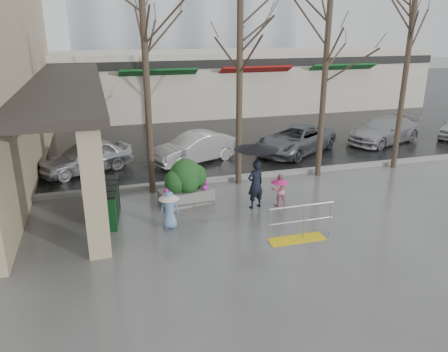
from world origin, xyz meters
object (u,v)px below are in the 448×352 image
car_a (86,157)px  car_b (195,148)px  woman (256,166)px  car_c (295,139)px  tree_east (411,31)px  planter (186,182)px  handrail (299,227)px  child_blue (169,207)px  child_pink (279,188)px  tree_west (144,42)px  car_d (384,130)px  news_boxes (111,202)px  tree_mideast (327,47)px  tree_midwest (240,37)px

car_a → car_b: 4.49m
woman → car_c: bearing=-141.3°
tree_east → planter: 10.27m
car_b → car_c: same height
handrail → child_blue: (-3.27, 1.74, 0.29)m
car_c → child_pink: bearing=-62.0°
tree_west → car_b: (2.26, 3.07, -4.45)m
car_d → car_a: bearing=-107.4°
news_boxes → woman: bearing=1.2°
tree_mideast → tree_east: 3.54m
tree_west → car_d: size_ratio=1.57×
planter → news_boxes: (-2.44, -0.61, -0.18)m
tree_midwest → car_c: 6.78m
tree_west → car_c: 8.90m
tree_midwest → tree_mideast: bearing=-0.0°
tree_mideast → woman: (-3.51, -2.35, -3.44)m
tree_midwest → car_d: tree_midwest is taller
car_c → car_d: same height
tree_east → car_b: (-7.74, 3.07, -4.75)m
car_c → news_boxes: bearing=-91.2°
tree_mideast → tree_midwest: bearing=180.0°
tree_mideast → child_pink: bearing=-138.1°
child_blue → woman: bearing=-159.0°
child_pink → tree_east: bearing=-149.6°
child_pink → car_d: size_ratio=0.25×
car_b → child_pink: bearing=-5.2°
tree_east → car_b: 9.59m
news_boxes → car_d: (13.58, 5.52, 0.09)m
news_boxes → car_a: (-0.73, 4.95, 0.09)m
tree_east → planter: bearing=-171.7°
car_b → car_d: same height
tree_mideast → car_d: size_ratio=1.50×
tree_midwest → child_pink: 5.25m
car_a → planter: bearing=11.6°
child_pink → news_boxes: child_pink is taller
child_blue → car_a: size_ratio=0.31×
tree_east → news_boxes: tree_east is taller
tree_east → car_b: tree_east is taller
tree_midwest → child_pink: bearing=-76.2°
tree_west → tree_midwest: tree_midwest is taller
car_b → car_c: size_ratio=0.84×
child_blue → news_boxes: 1.95m
tree_east → planter: size_ratio=3.84×
tree_midwest → car_b: bearing=107.0°
tree_midwest → child_pink: tree_midwest is taller
handrail → tree_midwest: bearing=91.9°
handrail → child_pink: 2.43m
car_a → child_blue: bearing=-3.6°
child_blue → news_boxes: (-1.59, 1.13, -0.12)m
car_a → news_boxes: bearing=-16.2°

